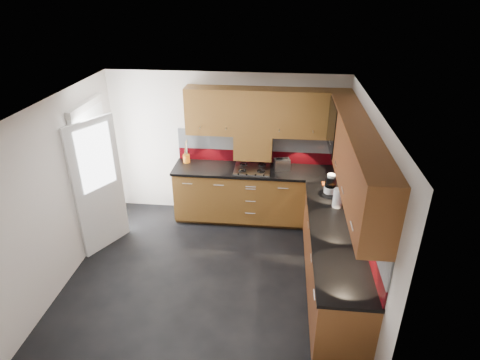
# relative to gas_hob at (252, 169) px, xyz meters

# --- Properties ---
(room) EXTENTS (4.00, 3.80, 2.64)m
(room) POSITION_rel_gas_hob_xyz_m (-0.45, -1.47, 0.54)
(room) COLOR black
(base_cabinets) EXTENTS (2.70, 3.20, 0.95)m
(base_cabinets) POSITION_rel_gas_hob_xyz_m (0.62, -0.75, -0.52)
(base_cabinets) COLOR brown
(base_cabinets) RESTS_ON room
(countertop) EXTENTS (2.72, 3.22, 0.04)m
(countertop) POSITION_rel_gas_hob_xyz_m (0.60, -0.77, -0.03)
(countertop) COLOR black
(countertop) RESTS_ON base_cabinets
(backsplash) EXTENTS (2.70, 3.20, 0.54)m
(backsplash) POSITION_rel_gas_hob_xyz_m (0.83, -0.54, 0.26)
(backsplash) COLOR maroon
(backsplash) RESTS_ON countertop
(upper_cabinets) EXTENTS (2.50, 3.20, 0.72)m
(upper_cabinets) POSITION_rel_gas_hob_xyz_m (0.78, -0.69, 0.88)
(upper_cabinets) COLOR brown
(upper_cabinets) RESTS_ON room
(extractor_hood) EXTENTS (0.60, 0.33, 0.40)m
(extractor_hood) POSITION_rel_gas_hob_xyz_m (-0.00, 0.17, 0.33)
(extractor_hood) COLOR brown
(extractor_hood) RESTS_ON room
(glass_cabinet) EXTENTS (0.32, 0.80, 0.66)m
(glass_cabinet) POSITION_rel_gas_hob_xyz_m (1.26, -0.40, 0.91)
(glass_cabinet) COLOR black
(glass_cabinet) RESTS_ON room
(back_door) EXTENTS (0.42, 1.19, 2.04)m
(back_door) POSITION_rel_gas_hob_xyz_m (-2.23, -0.72, 0.08)
(back_door) COLOR white
(back_door) RESTS_ON room
(gas_hob) EXTENTS (0.57, 0.50, 0.04)m
(gas_hob) POSITION_rel_gas_hob_xyz_m (0.00, 0.00, 0.00)
(gas_hob) COLOR silver
(gas_hob) RESTS_ON countertop
(utensil_pot) EXTENTS (0.11, 0.11, 0.39)m
(utensil_pot) POSITION_rel_gas_hob_xyz_m (-1.10, 0.17, 0.08)
(utensil_pot) COLOR orange
(utensil_pot) RESTS_ON countertop
(toaster) EXTENTS (0.27, 0.20, 0.18)m
(toaster) POSITION_rel_gas_hob_xyz_m (0.47, 0.07, 0.07)
(toaster) COLOR silver
(toaster) RESTS_ON countertop
(food_processor) EXTENTS (0.17, 0.17, 0.28)m
(food_processor) POSITION_rel_gas_hob_xyz_m (1.15, -0.63, 0.11)
(food_processor) COLOR white
(food_processor) RESTS_ON countertop
(paper_towel) EXTENTS (0.15, 0.15, 0.26)m
(paper_towel) POSITION_rel_gas_hob_xyz_m (1.21, -1.03, 0.12)
(paper_towel) COLOR white
(paper_towel) RESTS_ON countertop
(orange_cloth) EXTENTS (0.15, 0.13, 0.02)m
(orange_cloth) POSITION_rel_gas_hob_xyz_m (1.14, -0.39, -0.01)
(orange_cloth) COLOR orange
(orange_cloth) RESTS_ON countertop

